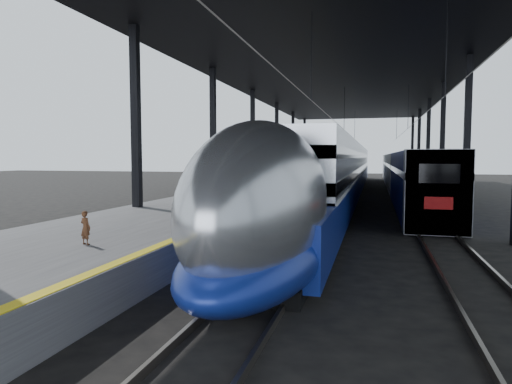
% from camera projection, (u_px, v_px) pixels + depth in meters
% --- Properties ---
extents(ground, '(160.00, 160.00, 0.00)m').
position_uv_depth(ground, '(224.00, 260.00, 14.33)').
color(ground, black).
rests_on(ground, ground).
extents(platform, '(6.00, 80.00, 1.00)m').
position_uv_depth(platform, '(265.00, 193.00, 34.47)').
color(platform, '#4C4C4F').
rests_on(platform, ground).
extents(yellow_strip, '(0.30, 80.00, 0.01)m').
position_uv_depth(yellow_strip, '(302.00, 187.00, 33.72)').
color(yellow_strip, yellow).
rests_on(yellow_strip, platform).
extents(rails, '(6.52, 80.00, 0.16)m').
position_uv_depth(rails, '(374.00, 201.00, 32.49)').
color(rails, slate).
rests_on(rails, ground).
extents(canopy, '(18.00, 75.00, 9.47)m').
position_uv_depth(canopy, '(339.00, 74.00, 32.45)').
color(canopy, black).
rests_on(canopy, ground).
extents(tgv_train, '(2.94, 65.20, 4.22)m').
position_uv_depth(tgv_train, '(343.00, 172.00, 37.37)').
color(tgv_train, '#AAADB1').
rests_on(tgv_train, ground).
extents(second_train, '(2.58, 56.05, 3.55)m').
position_uv_depth(second_train, '(401.00, 172.00, 44.43)').
color(second_train, navy).
rests_on(second_train, ground).
extents(child, '(0.36, 0.28, 0.87)m').
position_uv_depth(child, '(85.00, 228.00, 11.60)').
color(child, '#4F2E1A').
rests_on(child, platform).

